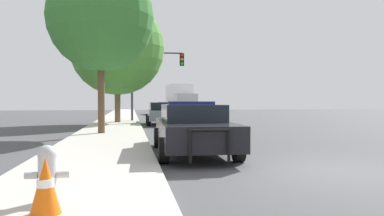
{
  "coord_description": "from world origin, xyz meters",
  "views": [
    {
      "loc": [
        -4.22,
        -7.52,
        1.52
      ],
      "look_at": [
        -0.77,
        13.33,
        1.11
      ],
      "focal_mm": 35.0,
      "sensor_mm": 36.0,
      "label": 1
    }
  ],
  "objects_px": {
    "tree_sidewalk_mid": "(117,48)",
    "traffic_cone": "(45,186)",
    "fire_hydrant": "(47,172)",
    "tree_sidewalk_near": "(101,18)",
    "box_truck": "(180,98)",
    "car_background_distant": "(164,107)",
    "police_car": "(193,128)",
    "car_background_midblock": "(162,113)",
    "traffic_light": "(153,71)",
    "car_background_oncoming": "(204,110)"
  },
  "relations": [
    {
      "from": "police_car",
      "to": "fire_hydrant",
      "type": "height_order",
      "value": "police_car"
    },
    {
      "from": "traffic_light",
      "to": "box_truck",
      "type": "bearing_deg",
      "value": 75.9
    },
    {
      "from": "car_background_midblock",
      "to": "traffic_cone",
      "type": "height_order",
      "value": "car_background_midblock"
    },
    {
      "from": "box_truck",
      "to": "traffic_cone",
      "type": "xyz_separation_m",
      "value": [
        -6.7,
        -38.05,
        -1.33
      ]
    },
    {
      "from": "police_car",
      "to": "traffic_light",
      "type": "bearing_deg",
      "value": -87.97
    },
    {
      "from": "traffic_cone",
      "to": "car_background_midblock",
      "type": "bearing_deg",
      "value": 80.91
    },
    {
      "from": "box_truck",
      "to": "tree_sidewalk_mid",
      "type": "relative_size",
      "value": 0.99
    },
    {
      "from": "fire_hydrant",
      "to": "car_background_midblock",
      "type": "height_order",
      "value": "car_background_midblock"
    },
    {
      "from": "traffic_light",
      "to": "box_truck",
      "type": "relative_size",
      "value": 0.63
    },
    {
      "from": "box_truck",
      "to": "tree_sidewalk_near",
      "type": "height_order",
      "value": "tree_sidewalk_near"
    },
    {
      "from": "car_background_distant",
      "to": "traffic_cone",
      "type": "distance_m",
      "value": 38.95
    },
    {
      "from": "car_background_midblock",
      "to": "tree_sidewalk_mid",
      "type": "height_order",
      "value": "tree_sidewalk_mid"
    },
    {
      "from": "car_background_midblock",
      "to": "tree_sidewalk_mid",
      "type": "bearing_deg",
      "value": 158.37
    },
    {
      "from": "fire_hydrant",
      "to": "tree_sidewalk_near",
      "type": "bearing_deg",
      "value": 90.56
    },
    {
      "from": "traffic_light",
      "to": "tree_sidewalk_mid",
      "type": "bearing_deg",
      "value": -142.74
    },
    {
      "from": "tree_sidewalk_near",
      "to": "car_background_midblock",
      "type": "bearing_deg",
      "value": 65.83
    },
    {
      "from": "car_background_midblock",
      "to": "traffic_cone",
      "type": "distance_m",
      "value": 19.24
    },
    {
      "from": "box_truck",
      "to": "traffic_cone",
      "type": "distance_m",
      "value": 38.66
    },
    {
      "from": "traffic_cone",
      "to": "tree_sidewalk_near",
      "type": "bearing_deg",
      "value": 90.98
    },
    {
      "from": "tree_sidewalk_near",
      "to": "tree_sidewalk_mid",
      "type": "xyz_separation_m",
      "value": [
        0.42,
        8.4,
        -0.11
      ]
    },
    {
      "from": "car_background_distant",
      "to": "tree_sidewalk_near",
      "type": "relative_size",
      "value": 0.56
    },
    {
      "from": "traffic_light",
      "to": "car_background_oncoming",
      "type": "height_order",
      "value": "traffic_light"
    },
    {
      "from": "police_car",
      "to": "tree_sidewalk_near",
      "type": "bearing_deg",
      "value": -61.68
    },
    {
      "from": "car_background_midblock",
      "to": "box_truck",
      "type": "bearing_deg",
      "value": 80.11
    },
    {
      "from": "box_truck",
      "to": "traffic_cone",
      "type": "height_order",
      "value": "box_truck"
    },
    {
      "from": "traffic_light",
      "to": "car_background_distant",
      "type": "distance_m",
      "value": 16.99
    },
    {
      "from": "car_background_midblock",
      "to": "car_background_oncoming",
      "type": "relative_size",
      "value": 1.12
    },
    {
      "from": "police_car",
      "to": "box_truck",
      "type": "bearing_deg",
      "value": -95.29
    },
    {
      "from": "fire_hydrant",
      "to": "tree_sidewalk_near",
      "type": "height_order",
      "value": "tree_sidewalk_near"
    },
    {
      "from": "car_background_distant",
      "to": "tree_sidewalk_near",
      "type": "bearing_deg",
      "value": -98.23
    },
    {
      "from": "traffic_cone",
      "to": "tree_sidewalk_mid",
      "type": "bearing_deg",
      "value": 89.39
    },
    {
      "from": "car_background_distant",
      "to": "tree_sidewalk_mid",
      "type": "bearing_deg",
      "value": -101.75
    },
    {
      "from": "traffic_light",
      "to": "traffic_cone",
      "type": "bearing_deg",
      "value": -96.94
    },
    {
      "from": "car_background_distant",
      "to": "car_background_oncoming",
      "type": "xyz_separation_m",
      "value": [
        2.76,
        -10.01,
        -0.03
      ]
    },
    {
      "from": "traffic_light",
      "to": "car_background_distant",
      "type": "relative_size",
      "value": 1.23
    },
    {
      "from": "police_car",
      "to": "fire_hydrant",
      "type": "relative_size",
      "value": 6.69
    },
    {
      "from": "car_background_midblock",
      "to": "tree_sidewalk_mid",
      "type": "xyz_separation_m",
      "value": [
        -2.82,
        1.18,
        4.22
      ]
    },
    {
      "from": "traffic_cone",
      "to": "car_background_distant",
      "type": "bearing_deg",
      "value": 82.73
    },
    {
      "from": "traffic_light",
      "to": "tree_sidewalk_mid",
      "type": "height_order",
      "value": "tree_sidewalk_mid"
    },
    {
      "from": "fire_hydrant",
      "to": "tree_sidewalk_mid",
      "type": "relative_size",
      "value": 0.1
    },
    {
      "from": "car_background_midblock",
      "to": "car_background_distant",
      "type": "bearing_deg",
      "value": 85.48
    },
    {
      "from": "tree_sidewalk_mid",
      "to": "traffic_light",
      "type": "bearing_deg",
      "value": 37.26
    },
    {
      "from": "car_background_distant",
      "to": "traffic_cone",
      "type": "xyz_separation_m",
      "value": [
        -4.93,
        -38.63,
        -0.26
      ]
    },
    {
      "from": "tree_sidewalk_mid",
      "to": "traffic_cone",
      "type": "relative_size",
      "value": 11.4
    },
    {
      "from": "fire_hydrant",
      "to": "car_background_distant",
      "type": "distance_m",
      "value": 38.41
    },
    {
      "from": "fire_hydrant",
      "to": "tree_sidewalk_near",
      "type": "distance_m",
      "value": 12.1
    },
    {
      "from": "traffic_light",
      "to": "car_background_distant",
      "type": "height_order",
      "value": "traffic_light"
    },
    {
      "from": "police_car",
      "to": "traffic_cone",
      "type": "bearing_deg",
      "value": 65.85
    },
    {
      "from": "car_background_distant",
      "to": "box_truck",
      "type": "distance_m",
      "value": 2.15
    },
    {
      "from": "tree_sidewalk_near",
      "to": "traffic_cone",
      "type": "bearing_deg",
      "value": -89.02
    }
  ]
}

